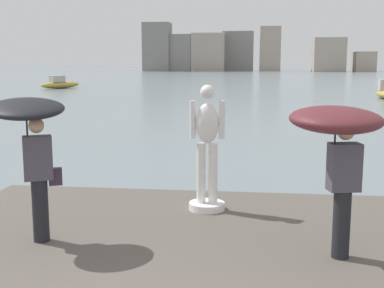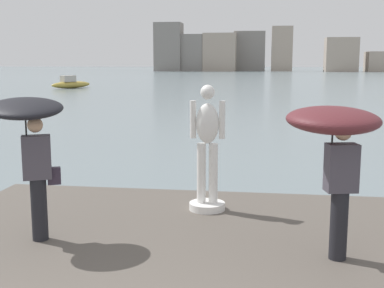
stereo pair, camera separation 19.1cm
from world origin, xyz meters
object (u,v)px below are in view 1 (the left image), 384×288
Objects in this scene: onlooker_left at (31,132)px; boat_near at (60,84)px; onlooker_right at (337,134)px; statue_white_figure at (207,154)px.

onlooker_left reaches higher than boat_near.
boat_near is (-21.12, 45.20, -1.52)m from onlooker_right.
statue_white_figure reaches higher than onlooker_right.
onlooker_left is at bearing -69.23° from boat_near.
onlooker_left reaches higher than onlooker_right.
statue_white_figure is at bearing 38.67° from onlooker_left.
onlooker_right is 0.41× the size of boat_near.
onlooker_right is at bearing -64.96° from boat_near.
statue_white_figure is 2.68m from onlooker_right.
statue_white_figure is 2.92m from onlooker_left.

